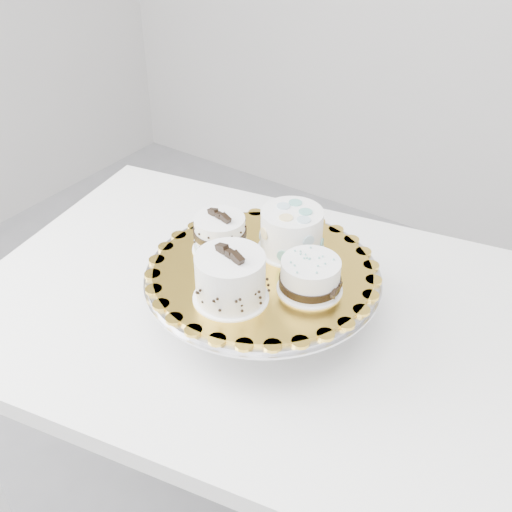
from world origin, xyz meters
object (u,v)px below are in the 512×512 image
Objects in this scene: cake_ribbon at (311,277)px; cake_stand at (263,287)px; cake_banded at (220,235)px; cake_swirl at (230,279)px; table at (272,342)px; cake_board at (263,270)px; cake_dots at (292,231)px.

cake_stand is at bearing 168.95° from cake_ribbon.
cake_swirl is at bearing -35.46° from cake_banded.
cake_swirl is at bearing -98.55° from table.
cake_stand is at bearing 104.40° from cake_swirl.
cake_stand is 1.09× the size of cake_board.
cake_board is at bearing 104.40° from cake_swirl.
cake_ribbon is at bearing 7.72° from cake_banded.
cake_ribbon is at bearing 57.49° from cake_swirl.
cake_ribbon is (0.10, -0.00, 0.07)m from cake_stand.
cake_stand is 3.57× the size of cake_ribbon.
cake_stand is 0.12m from cake_ribbon.
cake_banded is at bearing -142.47° from cake_dots.
cake_swirl is 0.14m from cake_banded.
cake_swirl is at bearing -89.00° from cake_dots.
cake_board is at bearing 168.95° from cake_ribbon.
cake_swirl reaches higher than cake_ribbon.
table is 0.25m from cake_banded.
cake_dots is at bearing 63.61° from table.
cake_dots is at bearing 83.64° from cake_board.
cake_swirl is at bearing -88.86° from cake_stand.
cake_ribbon is (0.09, -0.08, -0.01)m from cake_dots.
cake_stand is 0.04m from cake_board.
table is 0.20m from cake_board.
cake_board is 0.10m from cake_swirl.
cake_stand is 3.93× the size of cake_banded.
cake_dots is (0.01, 0.04, 0.24)m from table.
table is 9.66× the size of cake_dots.
table is at bearing 29.04° from cake_banded.
cake_board is 2.81× the size of cake_swirl.
cake_swirl is 0.17m from cake_dots.
cake_ribbon is at bearing -1.81° from cake_board.
cake_swirl reaches higher than cake_board.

